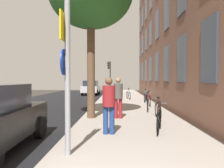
{
  "coord_description": "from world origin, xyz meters",
  "views": [
    {
      "loc": [
        0.54,
        -2.18,
        1.75
      ],
      "look_at": [
        0.19,
        13.51,
        1.44
      ],
      "focal_mm": 36.88,
      "sensor_mm": 36.0,
      "label": 1
    }
  ],
  "objects_px": {
    "traffic_light": "(109,72)",
    "bicycle_2": "(148,103)",
    "sign_post": "(66,67)",
    "pedestrian_0": "(109,102)",
    "bicycle_5": "(128,95)",
    "pedestrian_1": "(118,95)",
    "bicycle_4": "(145,97)",
    "car_1": "(91,88)",
    "bicycle_0": "(159,120)",
    "bicycle_1": "(158,110)",
    "bicycle_3": "(148,100)"
  },
  "relations": [
    {
      "from": "bicycle_1",
      "to": "pedestrian_1",
      "type": "bearing_deg",
      "value": 178.64
    },
    {
      "from": "sign_post",
      "to": "bicycle_5",
      "type": "height_order",
      "value": "sign_post"
    },
    {
      "from": "sign_post",
      "to": "pedestrian_0",
      "type": "bearing_deg",
      "value": 66.28
    },
    {
      "from": "bicycle_3",
      "to": "traffic_light",
      "type": "bearing_deg",
      "value": 103.89
    },
    {
      "from": "bicycle_2",
      "to": "pedestrian_0",
      "type": "relative_size",
      "value": 1.01
    },
    {
      "from": "bicycle_2",
      "to": "bicycle_4",
      "type": "bearing_deg",
      "value": 84.51
    },
    {
      "from": "bicycle_2",
      "to": "bicycle_5",
      "type": "distance_m",
      "value": 7.23
    },
    {
      "from": "sign_post",
      "to": "bicycle_0",
      "type": "relative_size",
      "value": 2.1
    },
    {
      "from": "bicycle_4",
      "to": "car_1",
      "type": "xyz_separation_m",
      "value": [
        -5.03,
        9.24,
        0.35
      ]
    },
    {
      "from": "traffic_light",
      "to": "bicycle_1",
      "type": "relative_size",
      "value": 2.27
    },
    {
      "from": "bicycle_1",
      "to": "pedestrian_1",
      "type": "height_order",
      "value": "pedestrian_1"
    },
    {
      "from": "pedestrian_0",
      "to": "pedestrian_1",
      "type": "xyz_separation_m",
      "value": [
        0.29,
        2.79,
        0.01
      ]
    },
    {
      "from": "traffic_light",
      "to": "bicycle_3",
      "type": "height_order",
      "value": "traffic_light"
    },
    {
      "from": "sign_post",
      "to": "traffic_light",
      "type": "relative_size",
      "value": 0.92
    },
    {
      "from": "bicycle_3",
      "to": "car_1",
      "type": "xyz_separation_m",
      "value": [
        -4.94,
        11.64,
        0.35
      ]
    },
    {
      "from": "pedestrian_0",
      "to": "pedestrian_1",
      "type": "height_order",
      "value": "pedestrian_1"
    },
    {
      "from": "bicycle_5",
      "to": "pedestrian_1",
      "type": "distance_m",
      "value": 9.62
    },
    {
      "from": "car_1",
      "to": "bicycle_3",
      "type": "bearing_deg",
      "value": -67.01
    },
    {
      "from": "bicycle_3",
      "to": "pedestrian_0",
      "type": "xyz_separation_m",
      "value": [
        -2.21,
        -7.56,
        0.6
      ]
    },
    {
      "from": "bicycle_3",
      "to": "car_1",
      "type": "relative_size",
      "value": 0.41
    },
    {
      "from": "bicycle_2",
      "to": "bicycle_1",
      "type": "bearing_deg",
      "value": -87.45
    },
    {
      "from": "bicycle_0",
      "to": "bicycle_4",
      "type": "relative_size",
      "value": 0.95
    },
    {
      "from": "bicycle_1",
      "to": "bicycle_4",
      "type": "height_order",
      "value": "bicycle_4"
    },
    {
      "from": "car_1",
      "to": "bicycle_4",
      "type": "bearing_deg",
      "value": -61.44
    },
    {
      "from": "traffic_light",
      "to": "bicycle_2",
      "type": "xyz_separation_m",
      "value": [
        2.47,
        -13.89,
        -2.12
      ]
    },
    {
      "from": "bicycle_2",
      "to": "pedestrian_0",
      "type": "bearing_deg",
      "value": -109.64
    },
    {
      "from": "bicycle_2",
      "to": "pedestrian_1",
      "type": "xyz_separation_m",
      "value": [
        -1.55,
        -2.36,
        0.59
      ]
    },
    {
      "from": "bicycle_2",
      "to": "bicycle_5",
      "type": "bearing_deg",
      "value": 95.2
    },
    {
      "from": "sign_post",
      "to": "bicycle_4",
      "type": "bearing_deg",
      "value": 75.17
    },
    {
      "from": "pedestrian_1",
      "to": "bicycle_2",
      "type": "bearing_deg",
      "value": 56.75
    },
    {
      "from": "bicycle_0",
      "to": "bicycle_5",
      "type": "relative_size",
      "value": 1.03
    },
    {
      "from": "bicycle_5",
      "to": "pedestrian_1",
      "type": "height_order",
      "value": "pedestrian_1"
    },
    {
      "from": "bicycle_1",
      "to": "bicycle_0",
      "type": "bearing_deg",
      "value": -99.31
    },
    {
      "from": "bicycle_1",
      "to": "pedestrian_0",
      "type": "height_order",
      "value": "pedestrian_0"
    },
    {
      "from": "bicycle_1",
      "to": "bicycle_5",
      "type": "bearing_deg",
      "value": 94.54
    },
    {
      "from": "bicycle_4",
      "to": "pedestrian_1",
      "type": "height_order",
      "value": "pedestrian_1"
    },
    {
      "from": "sign_post",
      "to": "pedestrian_0",
      "type": "relative_size",
      "value": 1.99
    },
    {
      "from": "bicycle_3",
      "to": "bicycle_5",
      "type": "height_order",
      "value": "bicycle_3"
    },
    {
      "from": "traffic_light",
      "to": "bicycle_0",
      "type": "height_order",
      "value": "traffic_light"
    },
    {
      "from": "bicycle_3",
      "to": "bicycle_5",
      "type": "xyz_separation_m",
      "value": [
        -1.02,
        4.8,
        -0.01
      ]
    },
    {
      "from": "traffic_light",
      "to": "bicycle_3",
      "type": "distance_m",
      "value": 12.03
    },
    {
      "from": "bicycle_1",
      "to": "pedestrian_1",
      "type": "xyz_separation_m",
      "value": [
        -1.66,
        0.04,
        0.62
      ]
    },
    {
      "from": "bicycle_1",
      "to": "traffic_light",
      "type": "bearing_deg",
      "value": 99.0
    },
    {
      "from": "bicycle_5",
      "to": "pedestrian_1",
      "type": "xyz_separation_m",
      "value": [
        -0.89,
        -9.56,
        0.62
      ]
    },
    {
      "from": "bicycle_0",
      "to": "bicycle_4",
      "type": "distance_m",
      "value": 9.63
    },
    {
      "from": "traffic_light",
      "to": "bicycle_2",
      "type": "height_order",
      "value": "traffic_light"
    },
    {
      "from": "bicycle_4",
      "to": "car_1",
      "type": "relative_size",
      "value": 0.42
    },
    {
      "from": "bicycle_3",
      "to": "bicycle_5",
      "type": "distance_m",
      "value": 4.91
    },
    {
      "from": "bicycle_5",
      "to": "bicycle_4",
      "type": "bearing_deg",
      "value": -65.07
    },
    {
      "from": "bicycle_1",
      "to": "car_1",
      "type": "relative_size",
      "value": 0.4
    }
  ]
}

